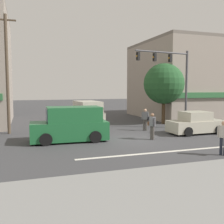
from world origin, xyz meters
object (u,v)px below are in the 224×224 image
object	(u,v)px
traffic_light_mast	(174,75)
pedestrian_foreground_with_bag	(224,136)
utility_pole_near_left	(7,73)
pedestrian_far_side	(145,118)
van_crossing_rightbound	(71,125)
van_crossing_leftbound	(87,114)
sedan_waiting_far	(196,124)
street_tree	(164,84)
pedestrian_mid_crossing	(152,125)

from	to	relation	value
traffic_light_mast	pedestrian_foreground_with_bag	distance (m)	8.86
utility_pole_near_left	pedestrian_far_side	size ratio (longest dim) A/B	4.99
van_crossing_rightbound	van_crossing_leftbound	xyz separation A→B (m)	(2.57, 6.71, 0.00)
van_crossing_rightbound	pedestrian_far_side	size ratio (longest dim) A/B	2.79
pedestrian_foreground_with_bag	sedan_waiting_far	bearing A→B (deg)	65.54
traffic_light_mast	van_crossing_leftbound	distance (m)	8.13
traffic_light_mast	van_crossing_leftbound	size ratio (longest dim) A/B	1.31
sedan_waiting_far	pedestrian_foreground_with_bag	distance (m)	6.18
sedan_waiting_far	utility_pole_near_left	bearing A→B (deg)	161.54
traffic_light_mast	pedestrian_far_side	xyz separation A→B (m)	(-2.39, 0.01, -3.35)
traffic_light_mast	van_crossing_rightbound	world-z (taller)	traffic_light_mast
utility_pole_near_left	van_crossing_leftbound	size ratio (longest dim) A/B	1.76
sedan_waiting_far	pedestrian_far_side	xyz separation A→B (m)	(-2.87, 2.33, 0.24)
van_crossing_leftbound	street_tree	bearing A→B (deg)	-12.46
van_crossing_rightbound	pedestrian_foreground_with_bag	xyz separation A→B (m)	(6.42, -5.72, -0.05)
van_crossing_rightbound	van_crossing_leftbound	world-z (taller)	same
van_crossing_leftbound	pedestrian_mid_crossing	size ratio (longest dim) A/B	2.83
utility_pole_near_left	traffic_light_mast	world-z (taller)	utility_pole_near_left
van_crossing_leftbound	pedestrian_foreground_with_bag	size ratio (longest dim) A/B	2.83
utility_pole_near_left	pedestrian_mid_crossing	size ratio (longest dim) A/B	4.99
street_tree	traffic_light_mast	xyz separation A→B (m)	(-0.87, -3.00, 0.67)
sedan_waiting_far	pedestrian_mid_crossing	world-z (taller)	pedestrian_mid_crossing
van_crossing_rightbound	pedestrian_foreground_with_bag	bearing A→B (deg)	-41.73
street_tree	traffic_light_mast	world-z (taller)	traffic_light_mast
utility_pole_near_left	sedan_waiting_far	world-z (taller)	utility_pole_near_left
utility_pole_near_left	van_crossing_leftbound	xyz separation A→B (m)	(6.29, 2.58, -3.31)
pedestrian_foreground_with_bag	van_crossing_leftbound	bearing A→B (deg)	107.17
sedan_waiting_far	pedestrian_foreground_with_bag	world-z (taller)	pedestrian_foreground_with_bag
van_crossing_leftbound	pedestrian_mid_crossing	xyz separation A→B (m)	(2.38, -7.80, -0.05)
van_crossing_rightbound	traffic_light_mast	bearing A→B (deg)	14.62
van_crossing_rightbound	van_crossing_leftbound	size ratio (longest dim) A/B	0.99
traffic_light_mast	pedestrian_foreground_with_bag	world-z (taller)	traffic_light_mast
traffic_light_mast	van_crossing_rightbound	size ratio (longest dim) A/B	1.33
van_crossing_leftbound	traffic_light_mast	bearing A→B (deg)	-37.24
pedestrian_foreground_with_bag	street_tree	bearing A→B (deg)	74.95
van_crossing_leftbound	pedestrian_far_side	distance (m)	5.71
utility_pole_near_left	pedestrian_far_side	distance (m)	10.56
van_crossing_rightbound	utility_pole_near_left	bearing A→B (deg)	131.99
street_tree	pedestrian_foreground_with_bag	distance (m)	11.64
pedestrian_mid_crossing	pedestrian_far_side	distance (m)	3.51
utility_pole_near_left	van_crossing_leftbound	distance (m)	7.57
street_tree	traffic_light_mast	size ratio (longest dim) A/B	0.88
sedan_waiting_far	pedestrian_far_side	world-z (taller)	pedestrian_far_side
van_crossing_leftbound	pedestrian_foreground_with_bag	world-z (taller)	van_crossing_leftbound
van_crossing_rightbound	sedan_waiting_far	world-z (taller)	van_crossing_rightbound
utility_pole_near_left	pedestrian_foreground_with_bag	size ratio (longest dim) A/B	4.99
van_crossing_leftbound	van_crossing_rightbound	bearing A→B (deg)	-110.97
sedan_waiting_far	pedestrian_far_side	distance (m)	3.70
utility_pole_near_left	pedestrian_far_side	xyz separation A→B (m)	(9.82, -1.91, -3.37)
traffic_light_mast	pedestrian_mid_crossing	size ratio (longest dim) A/B	3.71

